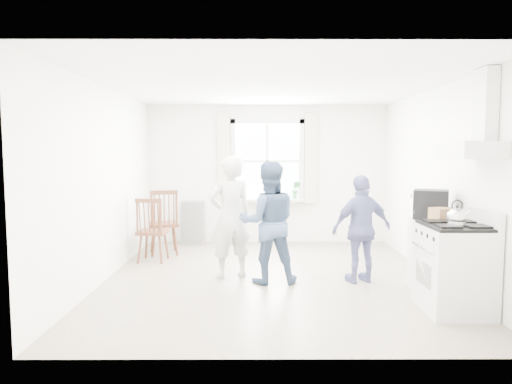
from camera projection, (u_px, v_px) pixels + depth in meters
name	position (u px, v px, depth m)	size (l,w,h in m)	color
room_shell	(272.00, 183.00, 6.17)	(4.62, 5.12, 2.64)	gray
window_assembly	(267.00, 166.00, 8.59)	(1.88, 0.24, 1.70)	white
range_hood	(475.00, 135.00, 4.78)	(0.45, 0.76, 0.94)	silver
shelf_unit	(193.00, 223.00, 8.57)	(0.40, 0.30, 0.80)	gray
gas_stove	(454.00, 267.00, 4.90)	(0.68, 0.76, 1.12)	silver
kettle	(457.00, 217.00, 4.73)	(0.20, 0.20, 0.28)	silver
low_cabinet	(435.00, 256.00, 5.60)	(0.50, 0.55, 0.90)	silver
stereo_stack	(431.00, 204.00, 5.62)	(0.51, 0.48, 0.36)	black
cardboard_box	(443.00, 215.00, 5.33)	(0.27, 0.19, 0.17)	olive
windsor_chair_a	(164.00, 215.00, 7.57)	(0.57, 0.56, 1.11)	#4D2818
windsor_chair_b	(150.00, 223.00, 7.06)	(0.47, 0.46, 1.02)	#4D2818
person_left	(230.00, 217.00, 6.22)	(0.61, 0.61, 1.67)	silver
person_mid	(268.00, 222.00, 5.97)	(0.78, 0.78, 1.60)	#3F5475
person_right	(362.00, 229.00, 6.00)	(0.84, 0.84, 1.43)	navy
potted_plant	(296.00, 190.00, 8.55)	(0.18, 0.18, 0.33)	#316E36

